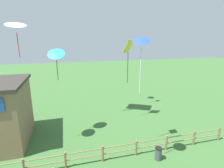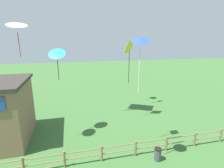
{
  "view_description": "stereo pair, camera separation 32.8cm",
  "coord_description": "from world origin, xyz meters",
  "px_view_note": "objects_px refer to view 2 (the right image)",
  "views": [
    {
      "loc": [
        -3.21,
        -1.83,
        7.84
      ],
      "look_at": [
        0.0,
        9.88,
        4.7
      ],
      "focal_mm": 28.0,
      "sensor_mm": 36.0,
      "label": 1
    },
    {
      "loc": [
        -2.89,
        -1.91,
        7.84
      ],
      "look_at": [
        0.0,
        9.88,
        4.7
      ],
      "focal_mm": 28.0,
      "sensor_mm": 36.0,
      "label": 2
    }
  ],
  "objects_px": {
    "trash_bin": "(158,154)",
    "kite_cyan_delta": "(57,54)",
    "kite_blue_delta": "(140,43)",
    "kite_white_delta": "(17,25)",
    "kite_yellow_diamond": "(129,51)"
  },
  "relations": [
    {
      "from": "trash_bin",
      "to": "kite_cyan_delta",
      "type": "relative_size",
      "value": 0.35
    },
    {
      "from": "kite_blue_delta",
      "to": "kite_white_delta",
      "type": "xyz_separation_m",
      "value": [
        -6.77,
        3.72,
        1.05
      ]
    },
    {
      "from": "kite_white_delta",
      "to": "kite_yellow_diamond",
      "type": "distance_m",
      "value": 9.08
    },
    {
      "from": "trash_bin",
      "to": "kite_yellow_diamond",
      "type": "bearing_deg",
      "value": 89.46
    },
    {
      "from": "kite_cyan_delta",
      "to": "kite_yellow_diamond",
      "type": "xyz_separation_m",
      "value": [
        6.24,
        1.44,
        -0.05
      ]
    },
    {
      "from": "kite_cyan_delta",
      "to": "kite_white_delta",
      "type": "relative_size",
      "value": 1.08
    },
    {
      "from": "kite_blue_delta",
      "to": "kite_cyan_delta",
      "type": "height_order",
      "value": "kite_blue_delta"
    },
    {
      "from": "kite_blue_delta",
      "to": "kite_cyan_delta",
      "type": "distance_m",
      "value": 6.84
    },
    {
      "from": "kite_blue_delta",
      "to": "kite_white_delta",
      "type": "relative_size",
      "value": 1.39
    },
    {
      "from": "trash_bin",
      "to": "kite_yellow_diamond",
      "type": "xyz_separation_m",
      "value": [
        0.06,
        6.31,
        6.29
      ]
    },
    {
      "from": "kite_cyan_delta",
      "to": "kite_white_delta",
      "type": "distance_m",
      "value": 3.19
    },
    {
      "from": "trash_bin",
      "to": "kite_yellow_diamond",
      "type": "relative_size",
      "value": 0.22
    },
    {
      "from": "kite_white_delta",
      "to": "kite_blue_delta",
      "type": "bearing_deg",
      "value": -28.8
    },
    {
      "from": "kite_cyan_delta",
      "to": "trash_bin",
      "type": "bearing_deg",
      "value": -38.23
    },
    {
      "from": "trash_bin",
      "to": "kite_cyan_delta",
      "type": "bearing_deg",
      "value": 141.77
    }
  ]
}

